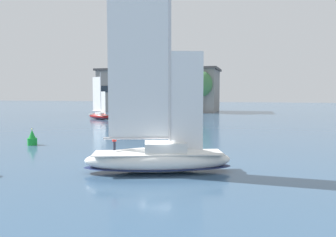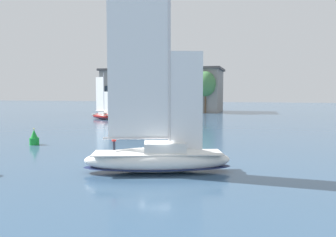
# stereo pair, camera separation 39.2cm
# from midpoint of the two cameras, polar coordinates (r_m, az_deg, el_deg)

# --- Properties ---
(ground_plane) EXTENTS (400.00, 400.00, 0.00)m
(ground_plane) POSITION_cam_midpoint_polar(r_m,az_deg,el_deg) (26.03, -2.16, -9.31)
(ground_plane) COLOR #385675
(waterfront_building) EXTENTS (40.64, 16.97, 14.29)m
(waterfront_building) POSITION_cam_midpoint_polar(r_m,az_deg,el_deg) (112.15, -1.66, 4.98)
(waterfront_building) COLOR gray
(waterfront_building) RESTS_ON ground
(tree_shore_center) EXTENTS (6.19, 6.19, 12.73)m
(tree_shore_center) POSITION_cam_midpoint_polar(r_m,az_deg,el_deg) (100.33, 5.87, 6.01)
(tree_shore_center) COLOR brown
(tree_shore_center) RESTS_ON ground
(sailboat_main) EXTENTS (11.96, 6.71, 15.83)m
(sailboat_main) POSITION_cam_midpoint_polar(r_m,az_deg,el_deg) (25.77, -2.13, -6.66)
(sailboat_main) COLOR white
(sailboat_main) RESTS_ON ground
(sailboat_moored_near_marina) EXTENTS (8.05, 5.83, 10.96)m
(sailboat_moored_near_marina) POSITION_cam_midpoint_polar(r_m,az_deg,el_deg) (79.34, -11.98, 0.55)
(sailboat_moored_near_marina) COLOR maroon
(sailboat_moored_near_marina) RESTS_ON ground
(sailboat_moored_far_slip) EXTENTS (3.35, 6.58, 8.73)m
(sailboat_moored_far_slip) POSITION_cam_midpoint_polar(r_m,az_deg,el_deg) (94.86, -8.10, 1.05)
(sailboat_moored_far_slip) COLOR maroon
(sailboat_moored_far_slip) RESTS_ON ground
(channel_buoy) EXTENTS (1.10, 1.10, 1.99)m
(channel_buoy) POSITION_cam_midpoint_polar(r_m,az_deg,el_deg) (42.34, -22.82, -3.22)
(channel_buoy) COLOR green
(channel_buoy) RESTS_ON ground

